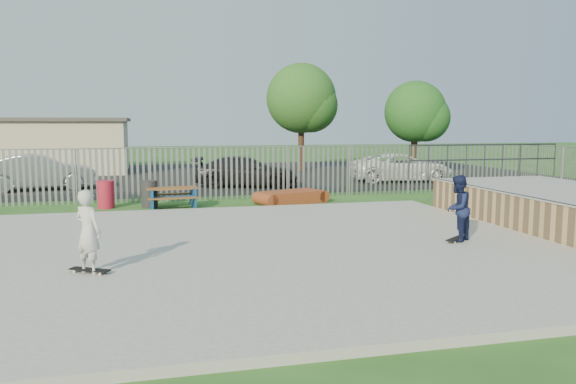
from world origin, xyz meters
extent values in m
plane|color=#25521C|center=(0.00, 0.00, 0.00)|extent=(120.00, 120.00, 0.00)
cube|color=gray|center=(0.00, 0.00, 0.07)|extent=(15.00, 12.00, 0.15)
cube|color=tan|center=(9.50, 1.00, 0.53)|extent=(4.00, 7.00, 1.05)
cube|color=#9E9E99|center=(9.50, 1.00, 1.07)|extent=(4.05, 7.05, 0.04)
cylinder|color=#383A3F|center=(7.52, 1.00, 1.08)|extent=(0.06, 7.00, 0.06)
cube|color=brown|center=(-0.90, 7.22, 0.69)|extent=(1.74, 0.79, 0.06)
cube|color=brown|center=(-0.86, 6.66, 0.42)|extent=(1.71, 0.39, 0.05)
cube|color=brown|center=(-0.95, 7.79, 0.42)|extent=(1.71, 0.39, 0.05)
cube|color=navy|center=(-0.90, 7.22, 0.35)|extent=(1.61, 1.43, 0.70)
cube|color=brown|center=(3.35, 7.36, 0.22)|extent=(2.48, 1.79, 0.45)
cylinder|color=#A6192E|center=(-3.12, 7.73, 0.47)|extent=(0.57, 0.57, 0.95)
cylinder|color=#262629|center=(-1.66, 7.60, 0.46)|extent=(0.56, 0.56, 0.93)
cube|color=black|center=(0.00, 19.00, 0.01)|extent=(40.00, 18.00, 0.02)
imported|color=#B8B7BC|center=(-6.29, 13.80, 0.79)|extent=(4.90, 2.41, 1.55)
imported|color=black|center=(2.62, 12.92, 0.70)|extent=(5.05, 3.06, 1.37)
imported|color=white|center=(10.49, 13.30, 0.72)|extent=(5.26, 2.86, 1.40)
cube|color=beige|center=(-8.00, 23.00, 1.50)|extent=(10.00, 6.00, 3.00)
cube|color=#4C4742|center=(-8.00, 23.00, 3.10)|extent=(10.40, 6.40, 0.20)
cylinder|color=#442C1B|center=(7.35, 20.82, 1.88)|extent=(0.36, 0.36, 3.76)
sphere|color=#29591E|center=(7.35, 20.82, 4.39)|extent=(4.21, 4.21, 4.21)
cylinder|color=#3C2C18|center=(12.70, 16.45, 1.51)|extent=(0.36, 0.36, 3.03)
sphere|color=#21531C|center=(12.70, 16.45, 3.53)|extent=(3.39, 3.39, 3.39)
cube|color=black|center=(5.36, -0.64, 0.21)|extent=(0.76, 0.64, 0.02)
cube|color=black|center=(-2.74, -1.56, 0.21)|extent=(0.79, 0.58, 0.02)
imported|color=#141B3F|center=(5.36, -0.64, 0.93)|extent=(0.96, 0.93, 1.56)
imported|color=silver|center=(-2.74, -1.56, 0.93)|extent=(0.67, 0.66, 1.56)
camera|label=1|loc=(-1.58, -12.29, 2.92)|focal=35.00mm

